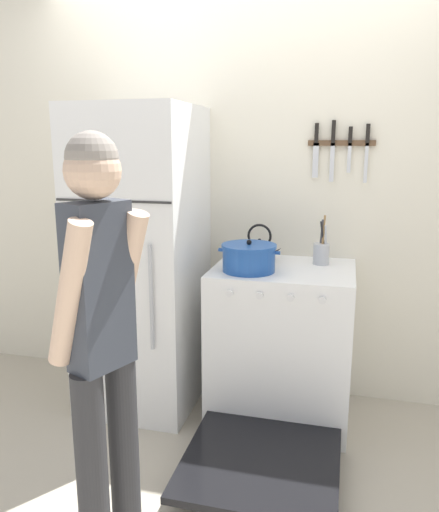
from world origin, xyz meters
TOP-DOWN VIEW (x-y plane):
  - ground_plane at (0.00, 0.00)m, footprint 14.00×14.00m
  - wall_back at (0.00, 0.03)m, footprint 10.00×0.06m
  - refrigerator at (-0.54, -0.35)m, footprint 0.66×0.72m
  - stove_range at (0.30, -0.36)m, footprint 0.78×1.35m
  - dutch_oven_pot at (0.12, -0.45)m, footprint 0.34×0.30m
  - tea_kettle at (0.14, -0.19)m, footprint 0.23×0.19m
  - utensil_jar at (0.50, -0.19)m, footprint 0.09×0.09m
  - person at (-0.19, -1.53)m, footprint 0.34×0.39m
  - wall_knife_strip at (0.57, -0.02)m, footprint 0.38×0.03m

SIDE VIEW (x-z plane):
  - ground_plane at x=0.00m, z-range 0.00..0.00m
  - stove_range at x=0.30m, z-range 0.00..0.89m
  - refrigerator at x=-0.54m, z-range 0.00..1.78m
  - person at x=-0.19m, z-range 0.11..1.72m
  - tea_kettle at x=0.14m, z-range 0.84..1.06m
  - utensil_jar at x=0.50m, z-range 0.82..1.10m
  - dutch_oven_pot at x=0.12m, z-range 0.88..1.05m
  - wall_back at x=0.00m, z-range 0.00..2.55m
  - wall_knife_strip at x=0.57m, z-range 1.40..1.75m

